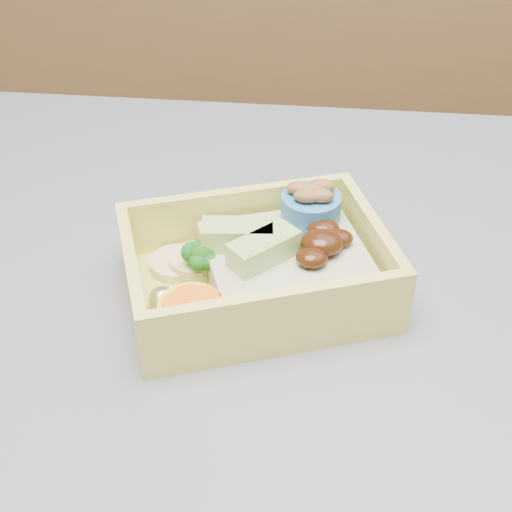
# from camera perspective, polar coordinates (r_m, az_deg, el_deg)

# --- Properties ---
(bento_box) EXTENTS (0.19, 0.17, 0.06)m
(bento_box) POSITION_cam_1_polar(r_m,az_deg,el_deg) (0.46, 0.58, -0.85)
(bento_box) COLOR #DAD45A
(bento_box) RESTS_ON island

